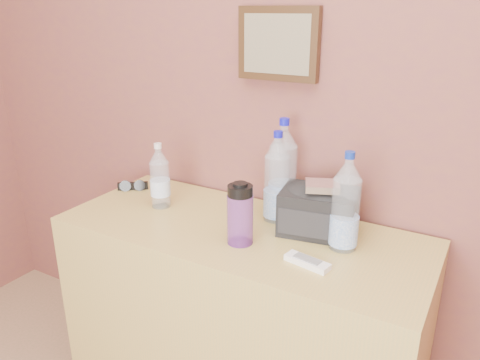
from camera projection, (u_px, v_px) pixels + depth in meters
name	position (u px, v px, depth m)	size (l,w,h in m)	color
picture_frame	(278.00, 44.00, 1.62)	(0.30, 0.03, 0.25)	#382311
dresser	(240.00, 325.00, 1.75)	(1.28, 0.53, 0.80)	#A27D5A
pet_large_b	(283.00, 174.00, 1.67)	(0.10, 0.10, 0.36)	silver
pet_large_c	(277.00, 182.00, 1.64)	(0.09, 0.09, 0.33)	white
pet_large_d	(346.00, 207.00, 1.44)	(0.09, 0.09, 0.32)	silver
pet_small	(160.00, 179.00, 1.76)	(0.07, 0.07, 0.25)	white
nalgene_bottle	(240.00, 214.00, 1.48)	(0.08, 0.08, 0.21)	#71309D
sunglasses	(133.00, 186.00, 1.95)	(0.13, 0.05, 0.03)	black
ac_remote	(307.00, 262.00, 1.38)	(0.14, 0.04, 0.02)	white
toiletry_bag	(318.00, 209.00, 1.56)	(0.25, 0.18, 0.17)	#262629
foil_packet	(322.00, 186.00, 1.50)	(0.11, 0.09, 0.02)	silver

